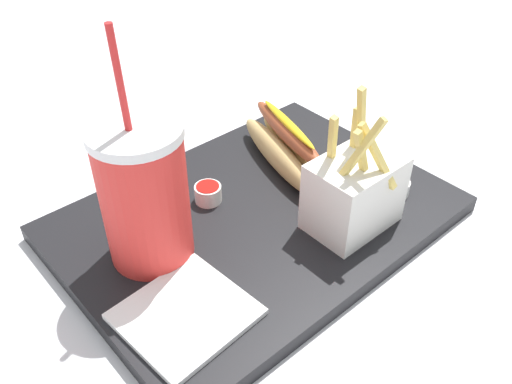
# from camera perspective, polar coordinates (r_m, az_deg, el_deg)

# --- Properties ---
(ground_plane) EXTENTS (2.40, 2.40, 0.02)m
(ground_plane) POSITION_cam_1_polar(r_m,az_deg,el_deg) (0.67, 0.00, -4.02)
(ground_plane) COLOR silver
(food_tray) EXTENTS (0.45, 0.32, 0.02)m
(food_tray) POSITION_cam_1_polar(r_m,az_deg,el_deg) (0.66, 0.00, -2.73)
(food_tray) COLOR black
(food_tray) RESTS_ON ground_plane
(soda_cup) EXTENTS (0.09, 0.09, 0.26)m
(soda_cup) POSITION_cam_1_polar(r_m,az_deg,el_deg) (0.56, -11.58, -0.22)
(soda_cup) COLOR red
(soda_cup) RESTS_ON food_tray
(fries_basket) EXTENTS (0.10, 0.08, 0.17)m
(fries_basket) POSITION_cam_1_polar(r_m,az_deg,el_deg) (0.62, 10.20, 0.01)
(fries_basket) COLOR white
(fries_basket) RESTS_ON food_tray
(hot_dog_1) EXTENTS (0.10, 0.20, 0.07)m
(hot_dog_1) POSITION_cam_1_polar(r_m,az_deg,el_deg) (0.72, 3.28, 4.67)
(hot_dog_1) COLOR tan
(hot_dog_1) RESTS_ON food_tray
(ketchup_cup_1) EXTENTS (0.03, 0.03, 0.02)m
(ketchup_cup_1) POSITION_cam_1_polar(r_m,az_deg,el_deg) (0.66, -5.03, -0.06)
(ketchup_cup_1) COLOR white
(ketchup_cup_1) RESTS_ON food_tray
(ketchup_cup_2) EXTENTS (0.04, 0.04, 0.02)m
(ketchup_cup_2) POSITION_cam_1_polar(r_m,az_deg,el_deg) (0.70, 14.31, 0.59)
(ketchup_cup_2) COLOR white
(ketchup_cup_2) RESTS_ON food_tray
(napkin_stack) EXTENTS (0.12, 0.12, 0.01)m
(napkin_stack) POSITION_cam_1_polar(r_m,az_deg,el_deg) (0.54, -7.35, -12.51)
(napkin_stack) COLOR white
(napkin_stack) RESTS_ON food_tray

